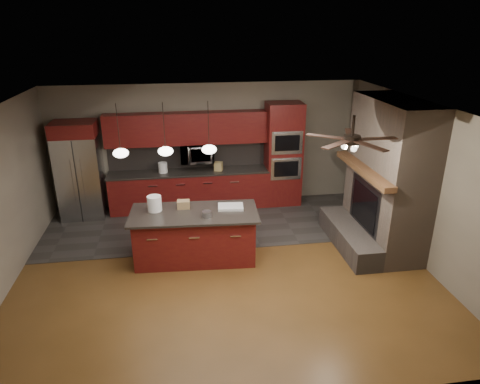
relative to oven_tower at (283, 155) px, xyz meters
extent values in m
plane|color=brown|center=(-1.70, -2.69, -1.19)|extent=(7.00, 7.00, 0.00)
cube|color=white|center=(-1.70, -2.69, 1.61)|extent=(7.00, 6.00, 0.02)
cube|color=gray|center=(-1.70, 0.31, 0.21)|extent=(7.00, 0.02, 2.80)
cube|color=gray|center=(1.80, -2.69, 0.21)|extent=(0.02, 6.00, 2.80)
cube|color=#312E2C|center=(-1.70, -0.89, -1.19)|extent=(7.00, 2.40, 0.01)
cube|color=#736152|center=(1.40, -2.29, 0.21)|extent=(0.80, 2.00, 2.80)
cube|color=#4E4640|center=(0.75, -2.29, -0.99)|extent=(0.50, 2.00, 0.40)
cube|color=#2D2D30|center=(1.02, -2.29, -0.37)|extent=(0.05, 1.20, 0.95)
cube|color=black|center=(1.00, -2.29, -0.37)|extent=(0.02, 1.00, 0.75)
cube|color=brown|center=(0.90, -2.29, 0.36)|extent=(0.22, 2.10, 0.10)
cube|color=maroon|center=(-2.18, 0.01, -0.76)|extent=(3.55, 0.60, 0.86)
cube|color=black|center=(-2.18, 0.01, -0.31)|extent=(3.59, 0.64, 0.04)
cube|color=black|center=(-2.18, 0.29, 0.01)|extent=(3.55, 0.03, 0.60)
cube|color=maroon|center=(-2.18, 0.13, 0.66)|extent=(3.55, 0.35, 0.70)
cube|color=maroon|center=(0.00, 0.01, 0.00)|extent=(0.80, 0.60, 2.38)
cube|color=silver|center=(0.00, -0.30, -0.24)|extent=(0.70, 0.03, 0.52)
cube|color=black|center=(0.00, -0.32, -0.24)|extent=(0.55, 0.02, 0.35)
cube|color=silver|center=(0.00, -0.30, 0.36)|extent=(0.70, 0.03, 0.52)
cube|color=black|center=(0.00, -0.32, 0.36)|extent=(0.55, 0.02, 0.35)
imported|color=silver|center=(-1.98, 0.06, 0.11)|extent=(0.73, 0.41, 0.50)
cube|color=silver|center=(-4.50, -0.07, -0.28)|extent=(0.91, 0.72, 1.82)
cube|color=#2D2D30|center=(-4.50, -0.44, -0.28)|extent=(0.02, 0.02, 1.80)
cube|color=silver|center=(-4.60, -0.45, -0.23)|extent=(0.03, 0.03, 0.91)
cube|color=silver|center=(-4.40, -0.45, -0.23)|extent=(0.03, 0.03, 0.91)
cube|color=maroon|center=(-4.50, -0.08, 0.78)|extent=(0.91, 0.72, 0.30)
cube|color=maroon|center=(-2.17, -2.30, -0.75)|extent=(2.14, 1.00, 0.88)
cube|color=black|center=(-2.17, -2.30, -0.29)|extent=(2.30, 1.16, 0.04)
cylinder|color=white|center=(-2.85, -2.12, -0.14)|extent=(0.30, 0.30, 0.27)
cylinder|color=#A2A1A6|center=(-1.96, -2.53, -0.22)|extent=(0.18, 0.18, 0.10)
cube|color=silver|center=(-1.51, -2.21, -0.25)|extent=(0.48, 0.36, 0.04)
cube|color=olive|center=(-2.34, -2.09, -0.20)|extent=(0.23, 0.17, 0.14)
cylinder|color=white|center=(-2.74, 0.01, -0.18)|extent=(0.21, 0.21, 0.23)
cube|color=tan|center=(-1.50, -0.04, -0.19)|extent=(0.21, 0.19, 0.20)
cylinder|color=black|center=(-3.35, -1.99, 1.22)|extent=(0.01, 0.01, 0.78)
ellipsoid|color=white|center=(-3.35, -1.99, 0.77)|extent=(0.26, 0.26, 0.16)
cylinder|color=black|center=(-2.60, -1.99, 1.22)|extent=(0.01, 0.01, 0.78)
ellipsoid|color=white|center=(-2.60, -1.99, 0.77)|extent=(0.26, 0.26, 0.16)
cylinder|color=black|center=(-1.85, -1.99, 1.22)|extent=(0.01, 0.01, 0.78)
ellipsoid|color=white|center=(-1.85, -1.99, 0.77)|extent=(0.26, 0.26, 0.16)
cylinder|color=black|center=(0.10, -3.49, 1.46)|extent=(0.04, 0.04, 0.30)
cylinder|color=black|center=(0.10, -3.49, 1.26)|extent=(0.24, 0.24, 0.12)
cube|color=black|center=(0.48, -3.49, 1.26)|extent=(0.60, 0.12, 0.01)
cube|color=black|center=(0.22, -3.13, 1.26)|extent=(0.30, 0.61, 0.01)
cube|color=black|center=(-0.21, -3.27, 1.26)|extent=(0.56, 0.45, 0.01)
cube|color=black|center=(-0.21, -3.72, 1.26)|extent=(0.56, 0.45, 0.01)
cube|color=black|center=(0.22, -3.85, 1.26)|extent=(0.30, 0.61, 0.01)
camera|label=1|loc=(-2.39, -9.18, 2.83)|focal=32.00mm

